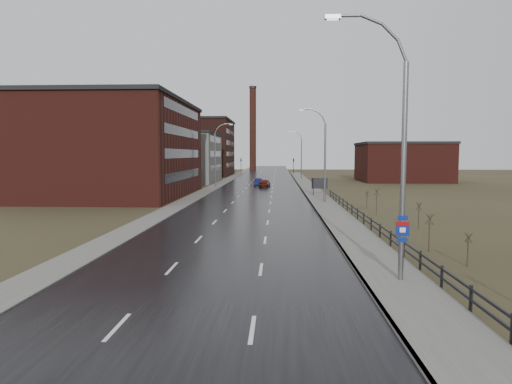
# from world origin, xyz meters

# --- Properties ---
(ground) EXTENTS (320.00, 320.00, 0.00)m
(ground) POSITION_xyz_m (0.00, 0.00, 0.00)
(ground) COLOR #2D2819
(ground) RESTS_ON ground
(road) EXTENTS (14.00, 300.00, 0.06)m
(road) POSITION_xyz_m (0.00, 60.00, 0.03)
(road) COLOR black
(road) RESTS_ON ground
(sidewalk_right) EXTENTS (3.20, 180.00, 0.18)m
(sidewalk_right) POSITION_xyz_m (8.60, 35.00, 0.09)
(sidewalk_right) COLOR #595651
(sidewalk_right) RESTS_ON ground
(curb_right) EXTENTS (0.16, 180.00, 0.18)m
(curb_right) POSITION_xyz_m (7.08, 35.00, 0.09)
(curb_right) COLOR slate
(curb_right) RESTS_ON ground
(sidewalk_left) EXTENTS (2.40, 260.00, 0.12)m
(sidewalk_left) POSITION_xyz_m (-8.20, 60.00, 0.06)
(sidewalk_left) COLOR #595651
(sidewalk_left) RESTS_ON ground
(warehouse_near) EXTENTS (22.44, 28.56, 13.50)m
(warehouse_near) POSITION_xyz_m (-20.99, 45.00, 6.76)
(warehouse_near) COLOR #471914
(warehouse_near) RESTS_ON ground
(warehouse_mid) EXTENTS (16.32, 20.40, 10.50)m
(warehouse_mid) POSITION_xyz_m (-17.99, 78.00, 5.26)
(warehouse_mid) COLOR slate
(warehouse_mid) RESTS_ON ground
(warehouse_far) EXTENTS (26.52, 24.48, 15.50)m
(warehouse_far) POSITION_xyz_m (-22.99, 108.00, 7.76)
(warehouse_far) COLOR #331611
(warehouse_far) RESTS_ON ground
(building_right) EXTENTS (18.36, 16.32, 8.50)m
(building_right) POSITION_xyz_m (30.30, 82.00, 4.26)
(building_right) COLOR #471914
(building_right) RESTS_ON ground
(smokestack) EXTENTS (2.70, 2.70, 30.70)m
(smokestack) POSITION_xyz_m (-6.00, 150.00, 15.50)
(smokestack) COLOR #331611
(smokestack) RESTS_ON ground
(streetlight_main) EXTENTS (3.91, 0.29, 12.11)m
(streetlight_main) POSITION_xyz_m (8.47, 2.00, 6.06)
(streetlight_main) COLOR slate
(streetlight_main) RESTS_ON ground
(streetlight_right_mid) EXTENTS (3.36, 0.28, 11.35)m
(streetlight_right_mid) POSITION_xyz_m (8.50, 36.00, 5.84)
(streetlight_right_mid) COLOR slate
(streetlight_right_mid) RESTS_ON ground
(streetlight_left) EXTENTS (3.36, 0.28, 11.35)m
(streetlight_left) POSITION_xyz_m (-7.70, 62.00, 5.84)
(streetlight_left) COLOR slate
(streetlight_left) RESTS_ON ground
(streetlight_right_far) EXTENTS (3.36, 0.28, 11.35)m
(streetlight_right_far) POSITION_xyz_m (8.50, 90.00, 5.84)
(streetlight_right_far) COLOR slate
(streetlight_right_far) RESTS_ON ground
(guardrail) EXTENTS (0.10, 53.05, 1.10)m
(guardrail) POSITION_xyz_m (10.30, 18.31, 0.71)
(guardrail) COLOR black
(guardrail) RESTS_ON ground
(shrub_b) EXTENTS (0.44, 0.46, 1.81)m
(shrub_b) POSITION_xyz_m (13.18, 5.34, 0.96)
(shrub_b) COLOR #382D23
(shrub_b) RESTS_ON ground
(shrub_c) EXTENTS (0.56, 0.59, 2.35)m
(shrub_c) POSITION_xyz_m (12.37, 9.03, 1.25)
(shrub_c) COLOR #382D23
(shrub_c) RESTS_ON ground
(shrub_d) EXTENTS (0.51, 0.54, 2.15)m
(shrub_d) POSITION_xyz_m (14.31, 17.49, 1.14)
(shrub_d) COLOR #382D23
(shrub_d) RESTS_ON ground
(shrub_e) EXTENTS (0.63, 0.66, 2.67)m
(shrub_e) POSITION_xyz_m (12.80, 25.85, 1.42)
(shrub_e) COLOR #382D23
(shrub_e) RESTS_ON ground
(shrub_f) EXTENTS (0.46, 0.48, 1.91)m
(shrub_f) POSITION_xyz_m (12.90, 31.14, 1.01)
(shrub_f) COLOR #382D23
(shrub_f) RESTS_ON ground
(billboard) EXTENTS (2.26, 0.17, 2.57)m
(billboard) POSITION_xyz_m (9.10, 45.90, 1.73)
(billboard) COLOR black
(billboard) RESTS_ON ground
(traffic_light_left) EXTENTS (0.58, 2.73, 5.30)m
(traffic_light_left) POSITION_xyz_m (-8.00, 120.00, 4.60)
(traffic_light_left) COLOR black
(traffic_light_left) RESTS_ON ground
(traffic_light_right) EXTENTS (0.58, 2.73, 5.30)m
(traffic_light_right) POSITION_xyz_m (8.00, 120.00, 4.60)
(traffic_light_right) COLOR black
(traffic_light_right) RESTS_ON ground
(car_near) EXTENTS (1.70, 4.28, 1.39)m
(car_near) POSITION_xyz_m (-0.47, 65.41, 0.69)
(car_near) COLOR #0C1340
(car_near) RESTS_ON ground
(car_far) EXTENTS (2.13, 4.39, 1.44)m
(car_far) POSITION_xyz_m (0.84, 62.68, 0.72)
(car_far) COLOR #51170D
(car_far) RESTS_ON ground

